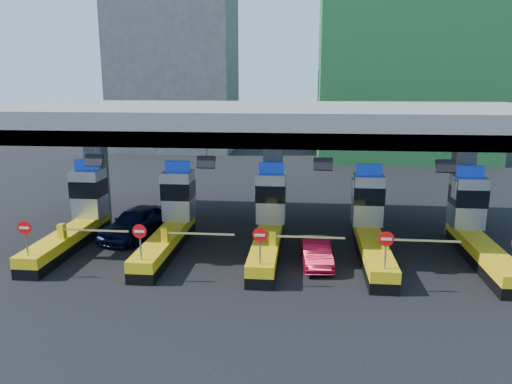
# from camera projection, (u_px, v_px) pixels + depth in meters

# --- Properties ---
(ground) EXTENTS (120.00, 120.00, 0.00)m
(ground) POSITION_uv_depth(u_px,v_px,m) (268.00, 250.00, 25.07)
(ground) COLOR black
(ground) RESTS_ON ground
(toll_canopy) EXTENTS (28.00, 12.09, 7.00)m
(toll_canopy) POSITION_uv_depth(u_px,v_px,m) (273.00, 123.00, 26.50)
(toll_canopy) COLOR slate
(toll_canopy) RESTS_ON ground
(toll_lane_far_left) EXTENTS (4.43, 8.00, 4.16)m
(toll_lane_far_left) POSITION_uv_depth(u_px,v_px,m) (78.00, 216.00, 26.01)
(toll_lane_far_left) COLOR black
(toll_lane_far_left) RESTS_ON ground
(toll_lane_left) EXTENTS (4.43, 8.00, 4.16)m
(toll_lane_left) POSITION_uv_depth(u_px,v_px,m) (172.00, 219.00, 25.52)
(toll_lane_left) COLOR black
(toll_lane_left) RESTS_ON ground
(toll_lane_center) EXTENTS (4.43, 8.00, 4.16)m
(toll_lane_center) POSITION_uv_depth(u_px,v_px,m) (269.00, 222.00, 25.03)
(toll_lane_center) COLOR black
(toll_lane_center) RESTS_ON ground
(toll_lane_right) EXTENTS (4.43, 8.00, 4.16)m
(toll_lane_right) POSITION_uv_depth(u_px,v_px,m) (370.00, 224.00, 24.54)
(toll_lane_right) COLOR black
(toll_lane_right) RESTS_ON ground
(toll_lane_far_right) EXTENTS (4.43, 8.00, 4.16)m
(toll_lane_far_right) POSITION_uv_depth(u_px,v_px,m) (476.00, 227.00, 24.05)
(toll_lane_far_right) COLOR black
(toll_lane_far_right) RESTS_ON ground
(bg_building_scaffold) EXTENTS (18.00, 12.00, 28.00)m
(bg_building_scaffold) POSITION_uv_depth(u_px,v_px,m) (408.00, 24.00, 51.85)
(bg_building_scaffold) COLOR #1E5926
(bg_building_scaffold) RESTS_ON ground
(bg_building_concrete) EXTENTS (14.00, 10.00, 18.00)m
(bg_building_concrete) POSITION_uv_depth(u_px,v_px,m) (175.00, 74.00, 59.39)
(bg_building_concrete) COLOR #4C4C49
(bg_building_concrete) RESTS_ON ground
(van) EXTENTS (3.43, 5.34, 1.69)m
(van) POSITION_uv_depth(u_px,v_px,m) (137.00, 223.00, 26.84)
(van) COLOR black
(van) RESTS_ON ground
(red_car) EXTENTS (1.63, 3.75, 1.20)m
(red_car) POSITION_uv_depth(u_px,v_px,m) (316.00, 252.00, 22.93)
(red_car) COLOR maroon
(red_car) RESTS_ON ground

